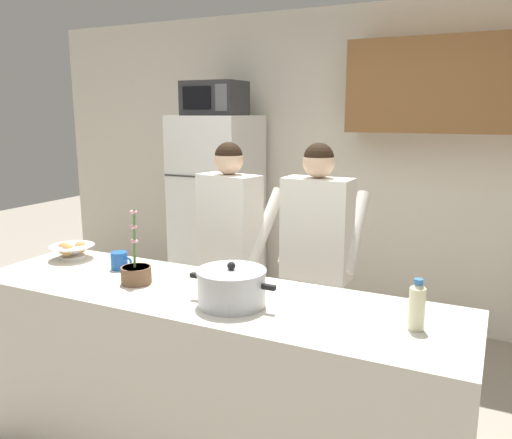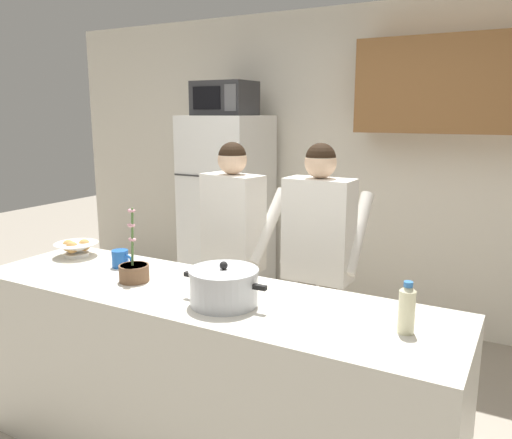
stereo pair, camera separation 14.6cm
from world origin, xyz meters
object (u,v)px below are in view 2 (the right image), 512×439
microwave (225,98)px  bottle_near_edge (407,308)px  coffee_mug (121,259)px  refrigerator (227,216)px  potted_orchid (134,270)px  person_by_sink (319,245)px  bread_bowl (76,248)px  cooking_pot (224,287)px  person_near_pot (234,236)px

microwave → bottle_near_edge: size_ratio=2.32×
microwave → coffee_mug: 1.98m
refrigerator → potted_orchid: size_ratio=4.63×
refrigerator → coffee_mug: (0.39, -1.73, 0.10)m
person_by_sink → bread_bowl: 1.44m
microwave → bread_bowl: microwave is taller
microwave → cooking_pot: size_ratio=1.14×
person_by_sink → bread_bowl: (-1.25, -0.72, -0.01)m
coffee_mug → cooking_pot: bearing=-14.0°
refrigerator → person_near_pot: 1.21m
refrigerator → person_by_sink: 1.60m
refrigerator → microwave: 1.01m
refrigerator → person_near_pot: size_ratio=1.10×
person_near_pot → cooking_pot: (0.52, -0.94, 0.03)m
person_near_pot → microwave: bearing=124.7°
bread_bowl → bottle_near_edge: (1.96, -0.15, 0.05)m
microwave → person_by_sink: size_ratio=0.30×
person_by_sink → bread_bowl: size_ratio=6.24×
bread_bowl → potted_orchid: (0.61, -0.18, 0.01)m
person_by_sink → bottle_near_edge: 1.12m
person_near_pot → person_by_sink: 0.58m
cooking_pot → coffee_mug: cooking_pot is taller
refrigerator → microwave: (0.00, -0.02, 1.01)m
refrigerator → coffee_mug: bearing=-77.2°
microwave → bottle_near_edge: microwave is taller
cooking_pot → bread_bowl: bearing=168.8°
bread_bowl → potted_orchid: bearing=-16.7°
person_by_sink → potted_orchid: person_by_sink is taller
cooking_pot → bread_bowl: cooking_pot is taller
coffee_mug → refrigerator: bearing=102.8°
cooking_pot → bread_bowl: size_ratio=1.65×
person_by_sink → bread_bowl: bearing=-150.0°
person_near_pot → bread_bowl: person_near_pot is taller
person_near_pot → person_by_sink: bearing=1.6°
refrigerator → person_near_pot: refrigerator is taller
bottle_near_edge → potted_orchid: 1.34m
bottle_near_edge → bread_bowl: bearing=175.7°
person_near_pot → bottle_near_edge: person_near_pot is taller
cooking_pot → refrigerator: bearing=121.7°
person_near_pot → bottle_near_edge: size_ratio=7.62×
coffee_mug → bread_bowl: (-0.38, 0.04, 0.00)m
microwave → person_by_sink: microwave is taller
microwave → coffee_mug: microwave is taller
person_by_sink → bottle_near_edge: bearing=-50.7°
person_by_sink → cooking_pot: bearing=-93.9°
person_by_sink → potted_orchid: size_ratio=4.24×
person_by_sink → bottle_near_edge: person_by_sink is taller
microwave → refrigerator: bearing=90.1°
bread_bowl → cooking_pot: bearing=-11.2°
cooking_pot → potted_orchid: bearing=175.0°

